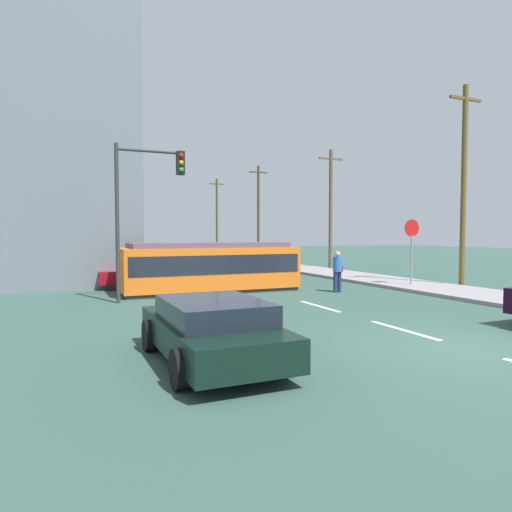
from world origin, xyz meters
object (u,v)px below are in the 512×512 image
at_px(city_bus, 179,256).
at_px(utility_pole_distant, 217,215).
at_px(streetcar_tram, 210,266).
at_px(parked_sedan_near, 212,329).
at_px(pedestrian_crossing, 338,269).
at_px(parked_sedan_furthest, 94,259).
at_px(utility_pole_far, 258,211).
at_px(traffic_light_mast, 143,194).
at_px(utility_pole_near, 464,183).
at_px(utility_pole_mid, 331,207).
at_px(parked_sedan_far, 116,264).
at_px(stop_sign, 412,238).
at_px(parked_sedan_mid, 118,272).

distance_m(city_bus, utility_pole_distant, 26.80).
xyz_separation_m(streetcar_tram, parked_sedan_near, (-3.06, -9.97, -0.42)).
bearing_deg(streetcar_tram, city_bus, 84.14).
xyz_separation_m(pedestrian_crossing, parked_sedan_near, (-7.78, -7.66, -0.32)).
bearing_deg(parked_sedan_furthest, utility_pole_distant, 50.25).
relative_size(streetcar_tram, utility_pole_far, 0.83).
distance_m(traffic_light_mast, utility_pole_near, 13.83).
bearing_deg(streetcar_tram, pedestrian_crossing, -26.06).
bearing_deg(parked_sedan_near, utility_pole_distant, 71.71).
height_order(utility_pole_mid, utility_pole_far, utility_pole_far).
bearing_deg(parked_sedan_near, utility_pole_near, 26.71).
distance_m(parked_sedan_far, stop_sign, 16.61).
relative_size(parked_sedan_far, utility_pole_mid, 0.55).
bearing_deg(utility_pole_near, pedestrian_crossing, 173.51).
distance_m(parked_sedan_far, traffic_light_mast, 12.05).
xyz_separation_m(parked_sedan_near, parked_sedan_far, (0.35, 19.79, -0.00)).
height_order(city_bus, pedestrian_crossing, city_bus).
xyz_separation_m(pedestrian_crossing, parked_sedan_furthest, (-8.33, 17.96, -0.32)).
relative_size(pedestrian_crossing, utility_pole_far, 0.19).
bearing_deg(streetcar_tram, parked_sedan_mid, 129.15).
distance_m(pedestrian_crossing, parked_sedan_near, 10.92).
relative_size(parked_sedan_near, utility_pole_near, 0.47).
relative_size(parked_sedan_furthest, traffic_light_mast, 0.80).
bearing_deg(parked_sedan_furthest, pedestrian_crossing, -65.13).
bearing_deg(pedestrian_crossing, utility_pole_mid, 58.98).
distance_m(parked_sedan_near, utility_pole_distant, 46.13).
bearing_deg(parked_sedan_furthest, streetcar_tram, -77.02).
bearing_deg(pedestrian_crossing, city_bus, 108.10).
distance_m(utility_pole_near, utility_pole_distant, 36.66).
xyz_separation_m(city_bus, parked_sedan_far, (-3.65, 0.59, -0.40)).
xyz_separation_m(parked_sedan_mid, stop_sign, (11.83, -6.21, 1.57)).
xyz_separation_m(parked_sedan_furthest, stop_sign, (12.21, -17.90, 1.57)).
height_order(pedestrian_crossing, parked_sedan_mid, pedestrian_crossing).
relative_size(utility_pole_near, utility_pole_mid, 1.11).
bearing_deg(utility_pole_distant, utility_pole_near, -90.89).
bearing_deg(traffic_light_mast, pedestrian_crossing, -3.77).
bearing_deg(city_bus, utility_pole_near, -51.16).
bearing_deg(utility_pole_mid, parked_sedan_furthest, 153.02).
bearing_deg(stop_sign, streetcar_tram, 165.36).
height_order(streetcar_tram, traffic_light_mast, traffic_light_mast).
distance_m(streetcar_tram, utility_pole_mid, 14.10).
xyz_separation_m(parked_sedan_near, stop_sign, (11.66, 7.72, 1.57)).
relative_size(parked_sedan_near, traffic_light_mast, 0.76).
height_order(parked_sedan_mid, parked_sedan_furthest, same).
bearing_deg(utility_pole_far, traffic_light_mast, -122.03).
xyz_separation_m(streetcar_tram, utility_pole_far, (11.21, 20.82, 3.47)).
distance_m(parked_sedan_near, parked_sedan_mid, 13.93).
relative_size(streetcar_tram, pedestrian_crossing, 4.31).
bearing_deg(pedestrian_crossing, utility_pole_distant, 79.53).
xyz_separation_m(streetcar_tram, stop_sign, (8.60, -2.25, 1.15)).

